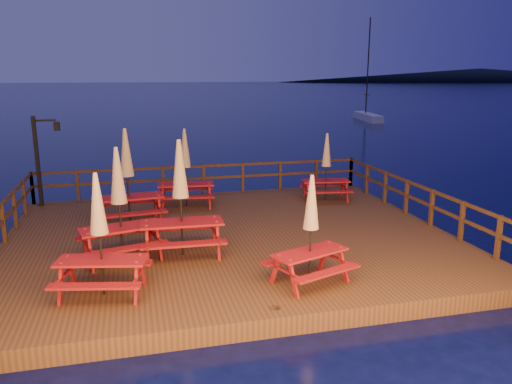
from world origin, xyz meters
TOP-DOWN VIEW (x-y plane):
  - ground at (0.00, 0.00)m, footprint 500.00×500.00m
  - deck at (0.00, 0.00)m, footprint 12.00×10.00m
  - deck_piles at (0.00, 0.00)m, footprint 11.44×9.44m
  - railing at (0.00, 1.78)m, footprint 11.80×9.75m
  - lamp_post at (-5.39, 4.55)m, footprint 0.85×0.18m
  - headland_right at (185.00, 230.00)m, footprint 230.40×86.40m
  - sailboat at (21.11, 34.23)m, footprint 2.36×7.03m
  - picnic_table_0 at (-0.81, 3.27)m, footprint 1.97×1.68m
  - picnic_table_1 at (-2.84, -1.26)m, footprint 2.24×1.99m
  - picnic_table_2 at (-2.66, 1.61)m, footprint 2.16×1.84m
  - picnic_table_3 at (1.05, -3.63)m, footprint 2.01×1.84m
  - picnic_table_4 at (4.03, 2.97)m, footprint 1.82×1.58m
  - picnic_table_5 at (-1.41, -1.31)m, footprint 2.06×1.71m
  - picnic_table_6 at (-3.19, -3.19)m, footprint 2.03×1.79m

SIDE VIEW (x-z plane):
  - deck_piles at x=0.00m, z-range -1.00..0.40m
  - ground at x=0.00m, z-range 0.00..0.00m
  - deck at x=0.00m, z-range 0.00..0.40m
  - sailboat at x=21.11m, z-range -4.81..5.49m
  - railing at x=0.00m, z-range 0.61..1.71m
  - picnic_table_3 at x=1.05m, z-range 0.45..2.79m
  - picnic_table_4 at x=4.03m, z-range 0.45..2.80m
  - picnic_table_6 at x=-3.19m, z-range 0.45..2.96m
  - picnic_table_0 at x=-0.81m, z-range 0.45..3.06m
  - picnic_table_1 at x=-2.84m, z-range 0.45..3.17m
  - picnic_table_2 at x=-2.66m, z-range 0.46..3.30m
  - picnic_table_5 at x=-1.41m, z-range 0.46..3.31m
  - lamp_post at x=-5.39m, z-range 0.70..3.70m
  - headland_right at x=185.00m, z-range 0.00..7.00m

